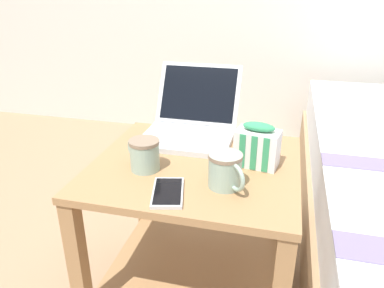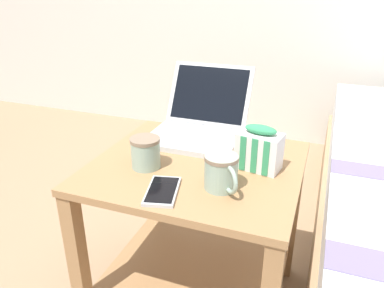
# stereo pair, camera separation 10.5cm
# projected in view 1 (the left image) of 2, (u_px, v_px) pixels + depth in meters

# --- Properties ---
(bedside_table) EXTENTS (0.61, 0.56, 0.55)m
(bedside_table) POSITION_uv_depth(u_px,v_px,m) (195.00, 217.00, 1.20)
(bedside_table) COLOR #997047
(bedside_table) RESTS_ON ground_plane
(laptop) EXTENTS (0.30, 0.35, 0.22)m
(laptop) POSITION_uv_depth(u_px,v_px,m) (191.00, 123.00, 1.30)
(laptop) COLOR #B7BABC
(laptop) RESTS_ON bedside_table
(mug_front_left) EXTENTS (0.12, 0.09, 0.09)m
(mug_front_left) POSITION_uv_depth(u_px,v_px,m) (144.00, 153.00, 1.07)
(mug_front_left) COLOR #8CA593
(mug_front_left) RESTS_ON bedside_table
(mug_front_right) EXTENTS (0.11, 0.11, 0.09)m
(mug_front_right) POSITION_uv_depth(u_px,v_px,m) (226.00, 169.00, 0.97)
(mug_front_right) COLOR #8CA593
(mug_front_right) RESTS_ON bedside_table
(snack_bag) EXTENTS (0.14, 0.09, 0.13)m
(snack_bag) POSITION_uv_depth(u_px,v_px,m) (257.00, 146.00, 1.09)
(snack_bag) COLOR silver
(snack_bag) RESTS_ON bedside_table
(cell_phone) EXTENTS (0.11, 0.16, 0.01)m
(cell_phone) POSITION_uv_depth(u_px,v_px,m) (168.00, 192.00, 0.96)
(cell_phone) COLOR #B7BABC
(cell_phone) RESTS_ON bedside_table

